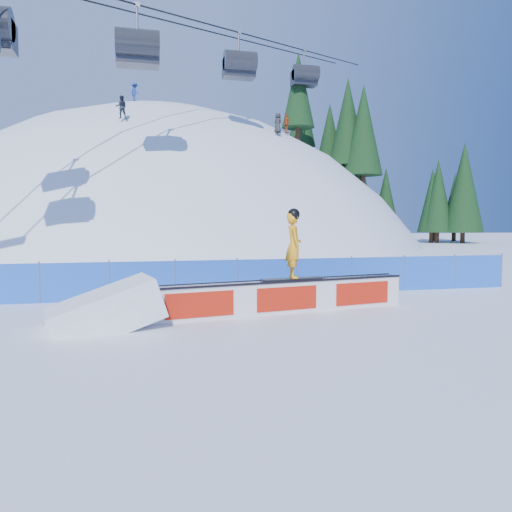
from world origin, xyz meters
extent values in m
plane|color=white|center=(0.00, 0.00, 0.00)|extent=(160.00, 160.00, 0.00)
sphere|color=white|center=(0.00, 42.00, -18.00)|extent=(64.00, 64.00, 64.00)
cylinder|color=#352315|center=(13.87, 41.67, 11.44)|extent=(0.50, 0.50, 1.40)
cone|color=black|center=(13.87, 41.67, 15.27)|extent=(2.84, 2.84, 6.46)
cylinder|color=#352315|center=(16.35, 42.85, 10.09)|extent=(0.50, 0.50, 1.40)
cone|color=black|center=(16.35, 42.85, 15.67)|extent=(4.38, 4.38, 9.95)
cylinder|color=#352315|center=(16.73, 41.10, 9.87)|extent=(0.50, 0.50, 1.40)
cone|color=black|center=(16.73, 41.10, 13.91)|extent=(3.03, 3.03, 6.88)
cylinder|color=#352315|center=(18.76, 39.77, 8.43)|extent=(0.50, 0.50, 1.40)
cone|color=black|center=(18.76, 39.77, 12.13)|extent=(2.73, 2.73, 6.20)
cylinder|color=#352315|center=(20.56, 39.88, 7.03)|extent=(0.50, 0.50, 1.40)
cone|color=black|center=(20.56, 39.88, 11.58)|extent=(3.48, 3.48, 7.90)
cylinder|color=#352315|center=(23.11, 44.37, 4.61)|extent=(0.50, 0.50, 1.40)
cone|color=black|center=(23.11, 44.37, 9.80)|extent=(4.04, 4.04, 9.18)
cylinder|color=#352315|center=(23.54, 44.17, 4.17)|extent=(0.50, 0.50, 1.40)
cone|color=black|center=(23.54, 44.17, 9.07)|extent=(3.79, 3.79, 8.61)
cylinder|color=#352315|center=(25.77, 41.33, 1.56)|extent=(0.50, 0.50, 1.40)
cone|color=black|center=(25.77, 41.33, 5.55)|extent=(2.99, 2.99, 6.79)
cylinder|color=#352315|center=(28.95, 43.64, 0.60)|extent=(0.50, 0.50, 1.40)
cone|color=black|center=(28.95, 43.64, 5.49)|extent=(3.77, 3.77, 8.58)
cylinder|color=#352315|center=(29.87, 40.93, 0.60)|extent=(0.50, 0.50, 1.40)
cone|color=black|center=(29.87, 40.93, 5.23)|extent=(3.55, 3.55, 8.06)
cylinder|color=#352315|center=(30.20, 36.40, 0.60)|extent=(0.50, 0.50, 1.40)
cone|color=black|center=(30.20, 36.40, 5.74)|extent=(4.00, 4.00, 9.08)
cylinder|color=#352315|center=(31.93, 42.62, 0.60)|extent=(0.50, 0.50, 1.40)
cone|color=black|center=(31.93, 42.62, 5.88)|extent=(4.12, 4.12, 9.36)
cylinder|color=#352315|center=(32.91, 43.35, 0.60)|extent=(0.50, 0.50, 1.40)
cone|color=black|center=(32.91, 43.35, 5.80)|extent=(4.05, 4.05, 9.20)
cylinder|color=#352315|center=(37.47, 44.84, 0.60)|extent=(0.50, 0.50, 1.40)
cone|color=black|center=(37.47, 44.84, 4.42)|extent=(2.83, 2.83, 6.44)
cube|color=blue|center=(0.00, 4.50, 0.60)|extent=(22.00, 0.03, 1.20)
cylinder|color=#424F77|center=(-5.00, 4.50, 0.65)|extent=(0.05, 0.05, 1.30)
cylinder|color=#424F77|center=(-3.00, 4.50, 0.65)|extent=(0.05, 0.05, 1.30)
cylinder|color=#424F77|center=(-1.00, 4.50, 0.65)|extent=(0.05, 0.05, 1.30)
cylinder|color=#424F77|center=(1.00, 4.50, 0.65)|extent=(0.05, 0.05, 1.30)
cylinder|color=#424F77|center=(3.00, 4.50, 0.65)|extent=(0.05, 0.05, 1.30)
cylinder|color=#424F77|center=(5.00, 4.50, 0.65)|extent=(0.05, 0.05, 1.30)
cylinder|color=#424F77|center=(7.00, 4.50, 0.65)|extent=(0.05, 0.05, 1.30)
cylinder|color=#424F77|center=(9.00, 4.50, 0.65)|extent=(0.05, 0.05, 1.30)
cylinder|color=#424F77|center=(11.00, 4.50, 0.65)|extent=(0.05, 0.05, 1.30)
cylinder|color=#24262C|center=(-2.00, 17.93, 12.36)|extent=(2.40, 1.50, 1.50)
cylinder|color=#24262C|center=(5.50, 26.13, 14.40)|extent=(2.40, 1.50, 1.50)
cylinder|color=#24262C|center=(13.75, 35.15, 16.64)|extent=(2.40, 1.50, 1.50)
cube|color=silver|center=(1.64, 1.36, 0.41)|extent=(7.33, 1.82, 0.83)
cube|color=#8E909B|center=(1.64, 1.36, 0.85)|extent=(7.26, 1.83, 0.04)
cube|color=black|center=(1.68, 1.12, 0.86)|extent=(7.25, 1.40, 0.06)
cube|color=black|center=(1.59, 1.60, 0.86)|extent=(7.25, 1.40, 0.06)
cube|color=red|center=(1.68, 1.12, 0.41)|extent=(6.88, 1.32, 0.62)
cube|color=red|center=(1.59, 1.59, 0.41)|extent=(6.88, 1.32, 0.62)
cube|color=black|center=(1.94, 1.41, 0.90)|extent=(1.85, 0.66, 0.04)
imported|color=#FFA317|center=(1.94, 1.41, 1.80)|extent=(0.49, 0.68, 1.77)
sphere|color=black|center=(1.94, 1.41, 2.63)|extent=(0.33, 0.33, 0.33)
imported|color=#1D202B|center=(-3.18, 26.55, 10.67)|extent=(0.85, 0.68, 1.65)
imported|color=#A13D17|center=(10.64, 31.08, 10.96)|extent=(0.70, 1.05, 1.65)
imported|color=navy|center=(-2.25, 36.73, 14.31)|extent=(1.04, 1.23, 1.65)
imported|color=#262626|center=(9.25, 28.97, 10.55)|extent=(0.88, 0.96, 1.65)
camera|label=1|loc=(-2.09, -11.34, 2.45)|focal=35.00mm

